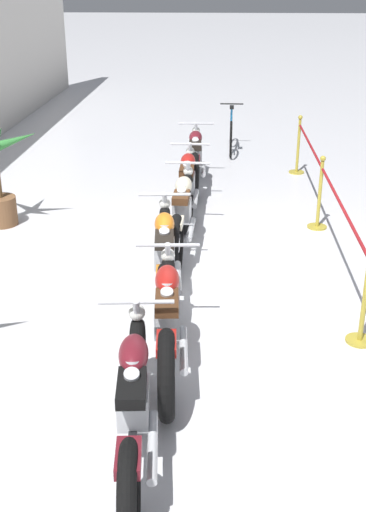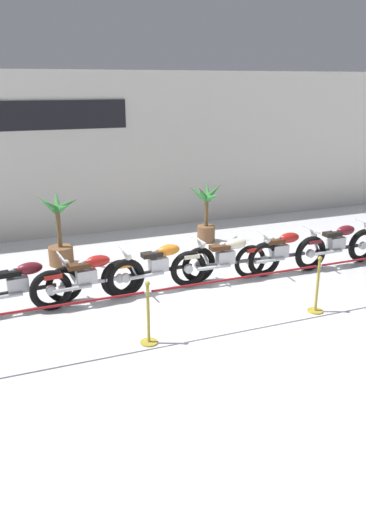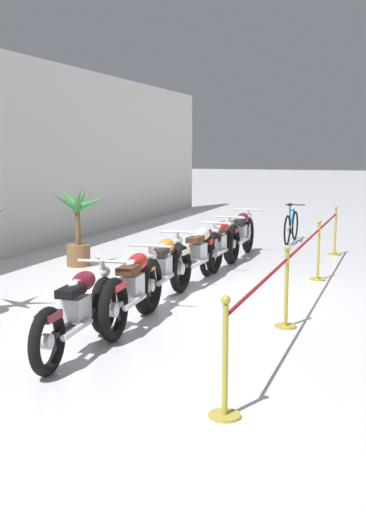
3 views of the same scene
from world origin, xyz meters
TOP-DOWN VIEW (x-y plane):
  - ground_plane at (0.00, 0.00)m, footprint 120.00×120.00m
  - motorcycle_maroon_0 at (-3.27, 0.64)m, footprint 2.25×0.62m
  - motorcycle_red_1 at (-2.08, 0.49)m, footprint 2.18×0.62m
  - motorcycle_orange_2 at (-0.63, 0.63)m, footprint 2.45×0.62m
  - motorcycle_cream_3 at (0.77, 0.52)m, footprint 2.45×0.62m
  - motorcycle_red_4 at (2.05, 0.52)m, footprint 2.20×0.62m
  - motorcycle_maroon_5 at (3.46, 0.46)m, footprint 2.21×0.62m
  - bicycle at (5.95, -0.17)m, footprint 1.74×0.48m
  - potted_palm_right_of_row at (1.48, 3.18)m, footprint 0.90×1.17m
  - stanchion_far_left at (-1.38, -1.36)m, footprint 8.94×0.28m
  - stanchion_mid_left at (-1.54, -1.36)m, footprint 0.28×0.28m
  - stanchion_mid_right at (1.60, -1.36)m, footprint 0.28×0.28m
  - stanchion_far_right at (4.40, -1.36)m, footprint 0.28×0.28m

SIDE VIEW (x-z plane):
  - ground_plane at x=0.00m, z-range 0.00..0.00m
  - stanchion_mid_left at x=-1.54m, z-range -0.17..0.88m
  - stanchion_mid_right at x=1.60m, z-range -0.17..0.88m
  - stanchion_far_right at x=4.40m, z-range -0.17..0.88m
  - bicycle at x=5.95m, z-range -0.10..0.87m
  - motorcycle_maroon_0 at x=-3.27m, z-range -0.01..0.92m
  - motorcycle_orange_2 at x=-0.63m, z-range -0.01..0.94m
  - motorcycle_red_1 at x=-2.08m, z-range -0.01..0.95m
  - motorcycle_cream_3 at x=0.77m, z-range -0.01..0.95m
  - motorcycle_maroon_5 at x=3.46m, z-range -0.01..0.95m
  - motorcycle_red_4 at x=2.05m, z-range 0.00..0.94m
  - potted_palm_right_of_row at x=1.48m, z-range -0.07..1.50m
  - stanchion_far_left at x=-1.38m, z-range 0.19..1.25m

